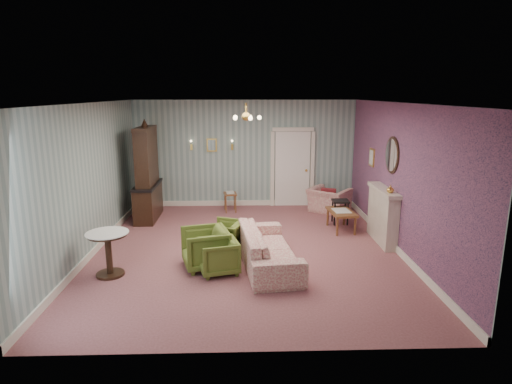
{
  "coord_description": "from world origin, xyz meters",
  "views": [
    {
      "loc": [
        -0.07,
        -8.17,
        3.09
      ],
      "look_at": [
        0.2,
        0.4,
        1.1
      ],
      "focal_mm": 30.15,
      "sensor_mm": 36.0,
      "label": 1
    }
  ],
  "objects_px": {
    "olive_chair_c": "(226,235)",
    "dresser": "(146,171)",
    "sofa_chintz": "(268,242)",
    "olive_chair_b": "(205,246)",
    "olive_chair_a": "(218,255)",
    "wingback_chair": "(329,196)",
    "pedestal_table": "(109,254)",
    "side_table_black": "(340,212)",
    "fireplace": "(383,215)",
    "coffee_table": "(341,220)"
  },
  "relations": [
    {
      "from": "pedestal_table",
      "to": "olive_chair_b",
      "type": "bearing_deg",
      "value": 10.58
    },
    {
      "from": "olive_chair_b",
      "to": "wingback_chair",
      "type": "relative_size",
      "value": 0.82
    },
    {
      "from": "sofa_chintz",
      "to": "side_table_black",
      "type": "height_order",
      "value": "sofa_chintz"
    },
    {
      "from": "olive_chair_c",
      "to": "side_table_black",
      "type": "xyz_separation_m",
      "value": [
        2.68,
        1.75,
        -0.05
      ]
    },
    {
      "from": "coffee_table",
      "to": "pedestal_table",
      "type": "distance_m",
      "value": 5.13
    },
    {
      "from": "wingback_chair",
      "to": "sofa_chintz",
      "type": "bearing_deg",
      "value": 100.87
    },
    {
      "from": "fireplace",
      "to": "coffee_table",
      "type": "distance_m",
      "value": 1.11
    },
    {
      "from": "olive_chair_b",
      "to": "coffee_table",
      "type": "height_order",
      "value": "olive_chair_b"
    },
    {
      "from": "dresser",
      "to": "side_table_black",
      "type": "distance_m",
      "value": 4.82
    },
    {
      "from": "olive_chair_c",
      "to": "pedestal_table",
      "type": "bearing_deg",
      "value": -38.74
    },
    {
      "from": "coffee_table",
      "to": "side_table_black",
      "type": "relative_size",
      "value": 1.56
    },
    {
      "from": "olive_chair_c",
      "to": "fireplace",
      "type": "bearing_deg",
      "value": 119.85
    },
    {
      "from": "olive_chair_c",
      "to": "fireplace",
      "type": "height_order",
      "value": "fireplace"
    },
    {
      "from": "olive_chair_c",
      "to": "side_table_black",
      "type": "bearing_deg",
      "value": 145.09
    },
    {
      "from": "coffee_table",
      "to": "side_table_black",
      "type": "distance_m",
      "value": 0.51
    },
    {
      "from": "olive_chair_b",
      "to": "coffee_table",
      "type": "xyz_separation_m",
      "value": [
        2.93,
        2.06,
        -0.17
      ]
    },
    {
      "from": "olive_chair_a",
      "to": "sofa_chintz",
      "type": "relative_size",
      "value": 0.29
    },
    {
      "from": "olive_chair_b",
      "to": "wingback_chair",
      "type": "height_order",
      "value": "wingback_chair"
    },
    {
      "from": "sofa_chintz",
      "to": "dresser",
      "type": "xyz_separation_m",
      "value": [
        -2.82,
        3.07,
        0.77
      ]
    },
    {
      "from": "olive_chair_c",
      "to": "wingback_chair",
      "type": "height_order",
      "value": "wingback_chair"
    },
    {
      "from": "olive_chair_c",
      "to": "wingback_chair",
      "type": "relative_size",
      "value": 0.7
    },
    {
      "from": "olive_chair_a",
      "to": "olive_chair_c",
      "type": "relative_size",
      "value": 0.99
    },
    {
      "from": "olive_chair_a",
      "to": "olive_chair_b",
      "type": "xyz_separation_m",
      "value": [
        -0.24,
        0.25,
        0.06
      ]
    },
    {
      "from": "sofa_chintz",
      "to": "olive_chair_c",
      "type": "bearing_deg",
      "value": 40.97
    },
    {
      "from": "dresser",
      "to": "fireplace",
      "type": "xyz_separation_m",
      "value": [
        5.29,
        -1.89,
        -0.63
      ]
    },
    {
      "from": "fireplace",
      "to": "sofa_chintz",
      "type": "bearing_deg",
      "value": -154.43
    },
    {
      "from": "wingback_chair",
      "to": "dresser",
      "type": "distance_m",
      "value": 4.72
    },
    {
      "from": "dresser",
      "to": "pedestal_table",
      "type": "xyz_separation_m",
      "value": [
        0.05,
        -3.45,
        -0.82
      ]
    },
    {
      "from": "olive_chair_b",
      "to": "olive_chair_a",
      "type": "bearing_deg",
      "value": 27.94
    },
    {
      "from": "sofa_chintz",
      "to": "olive_chair_b",
      "type": "bearing_deg",
      "value": 86.76
    },
    {
      "from": "olive_chair_b",
      "to": "sofa_chintz",
      "type": "relative_size",
      "value": 0.35
    },
    {
      "from": "olive_chair_b",
      "to": "dresser",
      "type": "bearing_deg",
      "value": -167.54
    },
    {
      "from": "olive_chair_a",
      "to": "dresser",
      "type": "height_order",
      "value": "dresser"
    },
    {
      "from": "sofa_chintz",
      "to": "fireplace",
      "type": "xyz_separation_m",
      "value": [
        2.48,
        1.18,
        0.13
      ]
    },
    {
      "from": "sofa_chintz",
      "to": "wingback_chair",
      "type": "height_order",
      "value": "sofa_chintz"
    },
    {
      "from": "olive_chair_a",
      "to": "pedestal_table",
      "type": "distance_m",
      "value": 1.87
    },
    {
      "from": "side_table_black",
      "to": "pedestal_table",
      "type": "distance_m",
      "value": 5.45
    },
    {
      "from": "pedestal_table",
      "to": "wingback_chair",
      "type": "bearing_deg",
      "value": 40.39
    },
    {
      "from": "olive_chair_c",
      "to": "coffee_table",
      "type": "bearing_deg",
      "value": 137.76
    },
    {
      "from": "dresser",
      "to": "side_table_black",
      "type": "relative_size",
      "value": 4.17
    },
    {
      "from": "sofa_chintz",
      "to": "pedestal_table",
      "type": "bearing_deg",
      "value": 90.9
    },
    {
      "from": "fireplace",
      "to": "coffee_table",
      "type": "bearing_deg",
      "value": 130.62
    },
    {
      "from": "side_table_black",
      "to": "wingback_chair",
      "type": "bearing_deg",
      "value": 93.23
    },
    {
      "from": "sofa_chintz",
      "to": "side_table_black",
      "type": "xyz_separation_m",
      "value": [
        1.88,
        2.48,
        -0.16
      ]
    },
    {
      "from": "olive_chair_b",
      "to": "olive_chair_c",
      "type": "bearing_deg",
      "value": 141.63
    },
    {
      "from": "olive_chair_a",
      "to": "olive_chair_b",
      "type": "relative_size",
      "value": 0.84
    },
    {
      "from": "sofa_chintz",
      "to": "coffee_table",
      "type": "height_order",
      "value": "sofa_chintz"
    },
    {
      "from": "pedestal_table",
      "to": "fireplace",
      "type": "bearing_deg",
      "value": 16.58
    },
    {
      "from": "olive_chair_c",
      "to": "wingback_chair",
      "type": "xyz_separation_m",
      "value": [
        2.62,
        2.8,
        0.09
      ]
    },
    {
      "from": "olive_chair_c",
      "to": "dresser",
      "type": "xyz_separation_m",
      "value": [
        -2.01,
        2.34,
        0.87
      ]
    }
  ]
}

